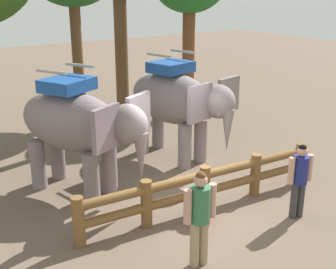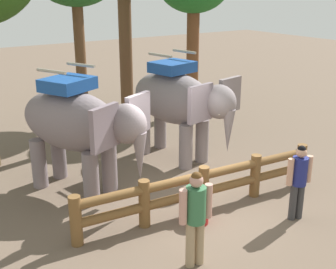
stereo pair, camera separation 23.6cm
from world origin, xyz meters
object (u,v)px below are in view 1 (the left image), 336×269
(elephant_center, at_px, (177,101))
(tourist_woman_in_black, at_px, (200,212))
(elephant_near_left, at_px, (78,125))
(tourist_man_in_blue, at_px, (300,176))
(log_fence, at_px, (205,185))
(feed_bucket, at_px, (199,214))

(elephant_center, bearing_deg, tourist_woman_in_black, -121.65)
(elephant_near_left, xyz_separation_m, tourist_woman_in_black, (0.48, -3.98, -0.67))
(elephant_near_left, distance_m, tourist_man_in_blue, 5.14)
(elephant_center, distance_m, tourist_man_in_blue, 4.34)
(elephant_center, relative_size, tourist_man_in_blue, 2.18)
(log_fence, distance_m, tourist_woman_in_black, 2.14)
(elephant_near_left, distance_m, feed_bucket, 3.51)
(log_fence, height_order, elephant_near_left, elephant_near_left)
(log_fence, distance_m, feed_bucket, 0.72)
(elephant_near_left, bearing_deg, feed_bucket, -63.05)
(elephant_center, distance_m, tourist_woman_in_black, 5.20)
(elephant_center, bearing_deg, elephant_near_left, -172.56)
(elephant_near_left, height_order, tourist_man_in_blue, elephant_near_left)
(tourist_man_in_blue, height_order, feed_bucket, tourist_man_in_blue)
(log_fence, relative_size, elephant_center, 1.66)
(elephant_near_left, height_order, feed_bucket, elephant_near_left)
(elephant_near_left, xyz_separation_m, feed_bucket, (1.43, -2.82, -1.53))
(elephant_center, distance_m, feed_bucket, 3.99)
(elephant_near_left, relative_size, tourist_man_in_blue, 2.14)
(tourist_woman_in_black, height_order, tourist_man_in_blue, tourist_woman_in_black)
(elephant_center, xyz_separation_m, feed_bucket, (-1.75, -3.23, -1.54))
(feed_bucket, bearing_deg, elephant_near_left, 116.95)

